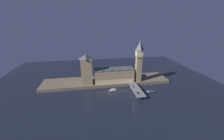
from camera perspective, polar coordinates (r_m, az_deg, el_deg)
The scene contains 16 objects.
ground_plane at distance 213.42m, azimuth -1.01°, elevation -9.53°, with size 400.00×400.00×0.00m, color black.
embankment at distance 246.80m, azimuth -2.33°, elevation -4.63°, with size 220.00×42.00×5.05m.
parliament_hall at distance 236.13m, azimuth 0.81°, elevation -2.09°, with size 66.08×22.32×27.57m.
clock_tower at distance 233.39m, azimuth 11.13°, elevation 3.89°, with size 11.13×11.24×69.78m.
victoria_tower at distance 227.03m, azimuth -10.49°, elevation 0.29°, with size 17.73×17.73×55.66m.
bridge at distance 216.41m, azimuth 10.22°, elevation -8.25°, with size 12.94×46.00×5.91m.
car_northbound_lead at distance 220.88m, azimuth 8.89°, elevation -6.77°, with size 1.87×3.91×1.57m.
car_northbound_trail at distance 203.88m, azimuth 10.66°, elevation -9.28°, with size 2.12×4.59×1.56m.
car_southbound_lead at distance 210.79m, azimuth 11.57°, elevation -8.33°, with size 2.11×4.17×1.47m.
car_southbound_trail at distance 226.49m, azimuth 9.92°, elevation -6.15°, with size 1.91×4.65×1.37m.
pedestrian_near_rail at distance 206.28m, azimuth 9.53°, elevation -8.79°, with size 0.38×0.38×1.68m.
pedestrian_far_rail at distance 223.84m, azimuth 7.84°, elevation -6.27°, with size 0.38×0.38×1.80m.
street_lamp_near at distance 199.38m, azimuth 10.04°, elevation -8.76°, with size 1.34×0.60×6.97m.
street_lamp_far at distance 224.29m, azimuth 7.61°, elevation -5.26°, with size 1.34×0.60×6.89m.
boat_upstream at distance 218.63m, azimuth 0.56°, elevation -8.34°, with size 13.98×4.23×3.95m.
boat_downstream at distance 222.70m, azimuth 15.72°, elevation -8.62°, with size 13.60×4.96×3.71m.
Camera 1 is at (-26.45, -184.10, 104.68)m, focal length 22.00 mm.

